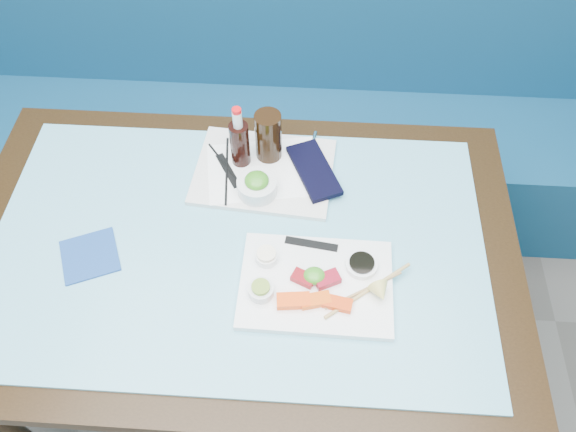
# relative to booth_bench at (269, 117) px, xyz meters

# --- Properties ---
(booth_bench) EXTENTS (3.00, 0.56, 1.17)m
(booth_bench) POSITION_rel_booth_bench_xyz_m (0.00, 0.00, 0.00)
(booth_bench) COLOR navy
(booth_bench) RESTS_ON ground
(dining_table) EXTENTS (1.40, 0.90, 0.75)m
(dining_table) POSITION_rel_booth_bench_xyz_m (0.00, -0.84, 0.29)
(dining_table) COLOR black
(dining_table) RESTS_ON ground
(glass_top) EXTENTS (1.22, 0.76, 0.01)m
(glass_top) POSITION_rel_booth_bench_xyz_m (0.00, -0.84, 0.38)
(glass_top) COLOR #63AFC7
(glass_top) RESTS_ON dining_table
(sashimi_plate) EXTENTS (0.36, 0.26, 0.02)m
(sashimi_plate) POSITION_rel_booth_bench_xyz_m (0.20, -0.95, 0.39)
(sashimi_plate) COLOR white
(sashimi_plate) RESTS_ON glass_top
(salmon_left) EXTENTS (0.08, 0.04, 0.02)m
(salmon_left) POSITION_rel_booth_bench_xyz_m (0.15, -1.00, 0.41)
(salmon_left) COLOR #FF470A
(salmon_left) RESTS_ON sashimi_plate
(salmon_mid) EXTENTS (0.07, 0.05, 0.02)m
(salmon_mid) POSITION_rel_booth_bench_xyz_m (0.20, -1.00, 0.41)
(salmon_mid) COLOR #F24F09
(salmon_mid) RESTS_ON sashimi_plate
(salmon_right) EXTENTS (0.07, 0.04, 0.02)m
(salmon_right) POSITION_rel_booth_bench_xyz_m (0.25, -1.00, 0.41)
(salmon_right) COLOR #E53909
(salmon_right) RESTS_ON sashimi_plate
(tuna_left) EXTENTS (0.06, 0.05, 0.02)m
(tuna_left) POSITION_rel_booth_bench_xyz_m (0.17, -0.94, 0.41)
(tuna_left) COLOR maroon
(tuna_left) RESTS_ON sashimi_plate
(tuna_right) EXTENTS (0.07, 0.06, 0.02)m
(tuna_right) POSITION_rel_booth_bench_xyz_m (0.22, -0.94, 0.41)
(tuna_right) COLOR maroon
(tuna_right) RESTS_ON sashimi_plate
(seaweed_garnish) EXTENTS (0.06, 0.05, 0.03)m
(seaweed_garnish) POSITION_rel_booth_bench_xyz_m (0.19, -0.94, 0.42)
(seaweed_garnish) COLOR #398C20
(seaweed_garnish) RESTS_ON sashimi_plate
(ramekin_wasabi) EXTENTS (0.06, 0.06, 0.02)m
(ramekin_wasabi) POSITION_rel_booth_bench_xyz_m (0.07, -0.98, 0.41)
(ramekin_wasabi) COLOR silver
(ramekin_wasabi) RESTS_ON sashimi_plate
(wasabi_fill) EXTENTS (0.05, 0.05, 0.01)m
(wasabi_fill) POSITION_rel_booth_bench_xyz_m (0.07, -0.98, 0.43)
(wasabi_fill) COLOR olive
(wasabi_fill) RESTS_ON ramekin_wasabi
(ramekin_ginger) EXTENTS (0.06, 0.06, 0.02)m
(ramekin_ginger) POSITION_rel_booth_bench_xyz_m (0.08, -0.89, 0.41)
(ramekin_ginger) COLOR white
(ramekin_ginger) RESTS_ON sashimi_plate
(ginger_fill) EXTENTS (0.05, 0.05, 0.01)m
(ginger_fill) POSITION_rel_booth_bench_xyz_m (0.08, -0.89, 0.43)
(ginger_fill) COLOR white
(ginger_fill) RESTS_ON ramekin_ginger
(soy_dish) EXTENTS (0.10, 0.10, 0.02)m
(soy_dish) POSITION_rel_booth_bench_xyz_m (0.30, -0.90, 0.41)
(soy_dish) COLOR white
(soy_dish) RESTS_ON sashimi_plate
(soy_fill) EXTENTS (0.07, 0.07, 0.01)m
(soy_fill) POSITION_rel_booth_bench_xyz_m (0.30, -0.90, 0.42)
(soy_fill) COLOR black
(soy_fill) RESTS_ON soy_dish
(lemon_wedge) EXTENTS (0.06, 0.05, 0.05)m
(lemon_wedge) POSITION_rel_booth_bench_xyz_m (0.34, -0.98, 0.43)
(lemon_wedge) COLOR #E2D36B
(lemon_wedge) RESTS_ON sashimi_plate
(chopstick_sleeve) EXTENTS (0.13, 0.04, 0.00)m
(chopstick_sleeve) POSITION_rel_booth_bench_xyz_m (0.18, -0.84, 0.40)
(chopstick_sleeve) COLOR black
(chopstick_sleeve) RESTS_ON sashimi_plate
(wooden_chopstick_a) EXTENTS (0.18, 0.11, 0.01)m
(wooden_chopstick_a) POSITION_rel_booth_bench_xyz_m (0.31, -0.96, 0.40)
(wooden_chopstick_a) COLOR #9E794A
(wooden_chopstick_a) RESTS_ON sashimi_plate
(wooden_chopstick_b) EXTENTS (0.20, 0.16, 0.01)m
(wooden_chopstick_b) POSITION_rel_booth_bench_xyz_m (0.32, -0.96, 0.41)
(wooden_chopstick_b) COLOR tan
(wooden_chopstick_b) RESTS_ON sashimi_plate
(serving_tray) EXTENTS (0.39, 0.31, 0.01)m
(serving_tray) POSITION_rel_booth_bench_xyz_m (0.05, -0.61, 0.39)
(serving_tray) COLOR silver
(serving_tray) RESTS_ON glass_top
(paper_placemat) EXTENTS (0.33, 0.26, 0.00)m
(paper_placemat) POSITION_rel_booth_bench_xyz_m (0.05, -0.61, 0.40)
(paper_placemat) COLOR white
(paper_placemat) RESTS_ON serving_tray
(seaweed_bowl) EXTENTS (0.13, 0.13, 0.04)m
(seaweed_bowl) POSITION_rel_booth_bench_xyz_m (0.04, -0.68, 0.42)
(seaweed_bowl) COLOR silver
(seaweed_bowl) RESTS_ON serving_tray
(seaweed_salad) EXTENTS (0.07, 0.07, 0.03)m
(seaweed_salad) POSITION_rel_booth_bench_xyz_m (0.04, -0.68, 0.44)
(seaweed_salad) COLOR #35811D
(seaweed_salad) RESTS_ON seaweed_bowl
(cola_glass) EXTENTS (0.09, 0.09, 0.15)m
(cola_glass) POSITION_rel_booth_bench_xyz_m (0.06, -0.55, 0.47)
(cola_glass) COLOR black
(cola_glass) RESTS_ON serving_tray
(navy_pouch) EXTENTS (0.16, 0.22, 0.02)m
(navy_pouch) POSITION_rel_booth_bench_xyz_m (0.18, -0.61, 0.40)
(navy_pouch) COLOR black
(navy_pouch) RESTS_ON serving_tray
(fork) EXTENTS (0.02, 0.08, 0.01)m
(fork) POSITION_rel_booth_bench_xyz_m (0.18, -0.50, 0.40)
(fork) COLOR white
(fork) RESTS_ON serving_tray
(black_chopstick_a) EXTENTS (0.03, 0.23, 0.01)m
(black_chopstick_a) POSITION_rel_booth_bench_xyz_m (-0.05, -0.62, 0.40)
(black_chopstick_a) COLOR black
(black_chopstick_a) RESTS_ON serving_tray
(black_chopstick_b) EXTENTS (0.14, 0.19, 0.01)m
(black_chopstick_b) POSITION_rel_booth_bench_xyz_m (-0.04, -0.62, 0.40)
(black_chopstick_b) COLOR black
(black_chopstick_b) RESTS_ON serving_tray
(tray_sleeve) EXTENTS (0.08, 0.12, 0.00)m
(tray_sleeve) POSITION_rel_booth_bench_xyz_m (-0.05, -0.62, 0.40)
(tray_sleeve) COLOR black
(tray_sleeve) RESTS_ON serving_tray
(cola_bottle_body) EXTENTS (0.06, 0.06, 0.15)m
(cola_bottle_body) POSITION_rel_booth_bench_xyz_m (-0.02, -0.58, 0.46)
(cola_bottle_body) COLOR black
(cola_bottle_body) RESTS_ON glass_top
(cola_bottle_neck) EXTENTS (0.03, 0.03, 0.05)m
(cola_bottle_neck) POSITION_rel_booth_bench_xyz_m (-0.02, -0.58, 0.55)
(cola_bottle_neck) COLOR white
(cola_bottle_neck) RESTS_ON cola_bottle_body
(cola_bottle_cap) EXTENTS (0.03, 0.03, 0.01)m
(cola_bottle_cap) POSITION_rel_booth_bench_xyz_m (-0.02, -0.58, 0.58)
(cola_bottle_cap) COLOR red
(cola_bottle_cap) RESTS_ON cola_bottle_neck
(blue_napkin) EXTENTS (0.17, 0.17, 0.01)m
(blue_napkin) POSITION_rel_booth_bench_xyz_m (-0.35, -0.90, 0.39)
(blue_napkin) COLOR navy
(blue_napkin) RESTS_ON glass_top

